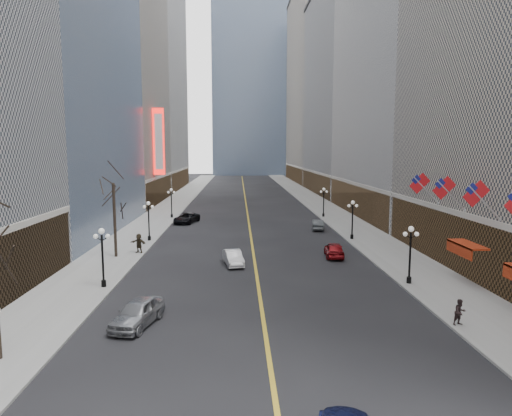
{
  "coord_description": "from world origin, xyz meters",
  "views": [
    {
      "loc": [
        -1.52,
        -4.13,
        10.49
      ],
      "look_at": [
        -0.61,
        19.04,
        7.53
      ],
      "focal_mm": 32.0,
      "sensor_mm": 36.0,
      "label": 1
    }
  ],
  "objects": [
    {
      "name": "ped_west_far",
      "position": [
        -11.6,
        41.59,
        1.13
      ],
      "size": [
        1.87,
        1.25,
        1.96
      ],
      "primitive_type": "imported",
      "rotation": [
        0.0,
        0.0,
        -0.44
      ],
      "color": "black",
      "rests_on": "sidewalk_west"
    },
    {
      "name": "sidewalk_east",
      "position": [
        14.0,
        70.0,
        0.07
      ],
      "size": [
        6.0,
        230.0,
        0.15
      ],
      "primitive_type": "cube",
      "color": "gray",
      "rests_on": "ground"
    },
    {
      "name": "bldg_east_d",
      "position": [
        29.9,
        149.0,
        31.17
      ],
      "size": [
        26.6,
        46.6,
        62.8
      ],
      "color": "#B0A392",
      "rests_on": "ground"
    },
    {
      "name": "car_nb_near",
      "position": [
        -7.6,
        22.46,
        0.8
      ],
      "size": [
        3.02,
        5.01,
        1.6
      ],
      "primitive_type": "imported",
      "rotation": [
        0.0,
        0.0,
        -0.26
      ],
      "color": "#94969B",
      "rests_on": "ground"
    },
    {
      "name": "flag_4",
      "position": [
        15.31,
        32.0,
        7.29
      ],
      "size": [
        2.87,
        0.12,
        2.87
      ],
      "color": "#B2B2B7",
      "rests_on": "ground"
    },
    {
      "name": "ped_east_walk",
      "position": [
        11.6,
        21.4,
        0.94
      ],
      "size": [
        0.85,
        0.62,
        1.57
      ],
      "primitive_type": "imported",
      "rotation": [
        0.0,
        0.0,
        0.29
      ],
      "color": "black",
      "rests_on": "sidewalk_east"
    },
    {
      "name": "theatre_marquee",
      "position": [
        -15.88,
        80.0,
        12.0
      ],
      "size": [
        2.0,
        0.55,
        12.0
      ],
      "color": "red",
      "rests_on": "ground"
    },
    {
      "name": "tree_west_far",
      "position": [
        -13.5,
        40.0,
        6.24
      ],
      "size": [
        3.6,
        3.6,
        7.92
      ],
      "color": "#2D231C",
      "rests_on": "sidewalk_west"
    },
    {
      "name": "lane_line",
      "position": [
        0.0,
        80.0,
        0.01
      ],
      "size": [
        0.25,
        200.0,
        0.02
      ],
      "primitive_type": "cube",
      "color": "gold",
      "rests_on": "ground"
    },
    {
      "name": "streetlamp_west_1",
      "position": [
        -11.8,
        30.0,
        2.9
      ],
      "size": [
        1.26,
        0.44,
        4.52
      ],
      "color": "black",
      "rests_on": "sidewalk_west"
    },
    {
      "name": "streetlamp_east_2",
      "position": [
        11.8,
        48.0,
        2.9
      ],
      "size": [
        1.26,
        0.44,
        4.52
      ],
      "color": "black",
      "rests_on": "sidewalk_east"
    },
    {
      "name": "awning_c",
      "position": [
        16.11,
        30.0,
        3.08
      ],
      "size": [
        1.4,
        4.0,
        0.93
      ],
      "color": "#9A2910",
      "rests_on": "ground"
    },
    {
      "name": "car_nb_far",
      "position": [
        -9.0,
        61.35,
        0.74
      ],
      "size": [
        3.84,
        5.79,
        1.48
      ],
      "primitive_type": "imported",
      "rotation": [
        0.0,
        0.0,
        -0.28
      ],
      "color": "black",
      "rests_on": "ground"
    },
    {
      "name": "streetlamp_east_3",
      "position": [
        11.8,
        66.0,
        2.9
      ],
      "size": [
        1.26,
        0.44,
        4.52
      ],
      "color": "black",
      "rests_on": "sidewalk_east"
    },
    {
      "name": "car_nb_mid",
      "position": [
        -2.0,
        36.81,
        0.68
      ],
      "size": [
        2.14,
        4.3,
        1.35
      ],
      "primitive_type": "imported",
      "rotation": [
        0.0,
        0.0,
        0.18
      ],
      "color": "#BBBBBD",
      "rests_on": "ground"
    },
    {
      "name": "bldg_west_d",
      "position": [
        -29.92,
        121.0,
        36.17
      ],
      "size": [
        26.6,
        38.6,
        72.8
      ],
      "color": "silver",
      "rests_on": "ground"
    },
    {
      "name": "bldg_west_c",
      "position": [
        -29.88,
        87.0,
        25.19
      ],
      "size": [
        26.6,
        30.6,
        50.8
      ],
      "color": "#B0A392",
      "rests_on": "ground"
    },
    {
      "name": "streetlamp_east_1",
      "position": [
        11.8,
        30.0,
        2.9
      ],
      "size": [
        1.26,
        0.44,
        4.52
      ],
      "color": "black",
      "rests_on": "sidewalk_east"
    },
    {
      "name": "car_sb_mid",
      "position": [
        7.9,
        39.55,
        0.73
      ],
      "size": [
        2.16,
        4.46,
        1.47
      ],
      "primitive_type": "imported",
      "rotation": [
        0.0,
        0.0,
        3.04
      ],
      "color": "maroon",
      "rests_on": "ground"
    },
    {
      "name": "flag_5",
      "position": [
        15.31,
        37.0,
        7.29
      ],
      "size": [
        2.87,
        0.12,
        2.87
      ],
      "color": "#B2B2B7",
      "rests_on": "ground"
    },
    {
      "name": "flag_3",
      "position": [
        15.31,
        27.0,
        7.29
      ],
      "size": [
        2.87,
        0.12,
        2.87
      ],
      "color": "#B2B2B7",
      "rests_on": "ground"
    },
    {
      "name": "bldg_east_c",
      "position": [
        29.88,
        106.0,
        24.18
      ],
      "size": [
        26.6,
        40.6,
        48.8
      ],
      "color": "#9C9C9F",
      "rests_on": "ground"
    },
    {
      "name": "streetlamp_west_2",
      "position": [
        -11.8,
        48.0,
        2.9
      ],
      "size": [
        1.26,
        0.44,
        4.52
      ],
      "color": "black",
      "rests_on": "sidewalk_west"
    },
    {
      "name": "sidewalk_west",
      "position": [
        -14.0,
        70.0,
        0.07
      ],
      "size": [
        6.0,
        230.0,
        0.15
      ],
      "primitive_type": "cube",
      "color": "gray",
      "rests_on": "ground"
    },
    {
      "name": "streetlamp_west_3",
      "position": [
        -11.8,
        66.0,
        2.9
      ],
      "size": [
        1.26,
        0.44,
        4.52
      ],
      "color": "black",
      "rests_on": "sidewalk_west"
    },
    {
      "name": "car_sb_far",
      "position": [
        9.0,
        55.05,
        0.68
      ],
      "size": [
        2.01,
        4.27,
        1.35
      ],
      "primitive_type": "imported",
      "rotation": [
        0.0,
        0.0,
        3.0
      ],
      "color": "#434749",
      "rests_on": "ground"
    }
  ]
}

